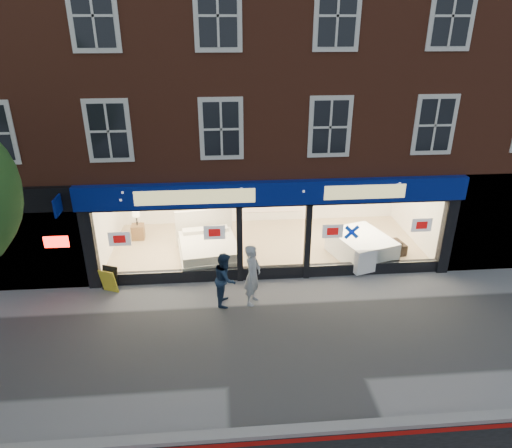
{
  "coord_description": "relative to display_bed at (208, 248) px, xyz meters",
  "views": [
    {
      "loc": [
        -1.6,
        -9.38,
        7.52
      ],
      "look_at": [
        -0.59,
        2.5,
        2.15
      ],
      "focal_mm": 32.0,
      "sensor_mm": 36.0,
      "label": 1
    }
  ],
  "objects": [
    {
      "name": "ground",
      "position": [
        2.06,
        -4.39,
        -0.47
      ],
      "size": [
        120.0,
        120.0,
        0.0
      ],
      "primitive_type": "plane",
      "color": "gray",
      "rests_on": "ground"
    },
    {
      "name": "kerb_line",
      "position": [
        2.06,
        -7.49,
        -0.47
      ],
      "size": [
        60.0,
        0.1,
        0.01
      ],
      "primitive_type": "cube",
      "color": "#8C0A07",
      "rests_on": "ground"
    },
    {
      "name": "kerb_stone",
      "position": [
        2.06,
        -7.29,
        -0.41
      ],
      "size": [
        60.0,
        0.25,
        0.12
      ],
      "primitive_type": "cube",
      "color": "gray",
      "rests_on": "ground"
    },
    {
      "name": "showroom_floor",
      "position": [
        2.06,
        0.86,
        -0.42
      ],
      "size": [
        11.0,
        4.5,
        0.1
      ],
      "primitive_type": "cube",
      "color": "tan",
      "rests_on": "ground"
    },
    {
      "name": "building",
      "position": [
        2.04,
        2.54,
        6.2
      ],
      "size": [
        19.0,
        8.26,
        10.3
      ],
      "color": "brown",
      "rests_on": "ground"
    },
    {
      "name": "display_bed",
      "position": [
        0.0,
        0.0,
        0.0
      ],
      "size": [
        2.25,
        2.6,
        1.35
      ],
      "rotation": [
        0.0,
        0.0,
        0.13
      ],
      "color": "silver",
      "rests_on": "showroom_floor"
    },
    {
      "name": "bedside_table",
      "position": [
        -2.59,
        1.73,
        -0.1
      ],
      "size": [
        0.47,
        0.47,
        0.55
      ],
      "primitive_type": "cube",
      "rotation": [
        0.0,
        0.0,
        0.04
      ],
      "color": "brown",
      "rests_on": "showroom_floor"
    },
    {
      "name": "mattress_stack",
      "position": [
        5.16,
        -0.39,
        0.03
      ],
      "size": [
        2.15,
        2.43,
        0.81
      ],
      "rotation": [
        0.0,
        0.0,
        0.3
      ],
      "color": "white",
      "rests_on": "showroom_floor"
    },
    {
      "name": "sofa",
      "position": [
        5.76,
        -0.27,
        -0.09
      ],
      "size": [
        2.04,
        1.07,
        0.57
      ],
      "primitive_type": "imported",
      "rotation": [
        0.0,
        0.0,
        3.31
      ],
      "color": "black",
      "rests_on": "showroom_floor"
    },
    {
      "name": "a_board",
      "position": [
        -2.93,
        -1.69,
        -0.08
      ],
      "size": [
        0.6,
        0.5,
        0.79
      ],
      "primitive_type": "cube",
      "rotation": [
        0.0,
        0.0,
        -0.39
      ],
      "color": "gold",
      "rests_on": "ground"
    },
    {
      "name": "pedestrian_grey",
      "position": [
        1.31,
        -2.63,
        0.44
      ],
      "size": [
        0.68,
        0.79,
        1.83
      ],
      "primitive_type": "imported",
      "rotation": [
        0.0,
        0.0,
        1.13
      ],
      "color": "#A8ABB0",
      "rests_on": "ground"
    },
    {
      "name": "pedestrian_blue",
      "position": [
        0.53,
        -2.58,
        0.32
      ],
      "size": [
        0.68,
        0.83,
        1.6
      ],
      "primitive_type": "imported",
      "rotation": [
        0.0,
        0.0,
        1.47
      ],
      "color": "#172842",
      "rests_on": "ground"
    }
  ]
}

